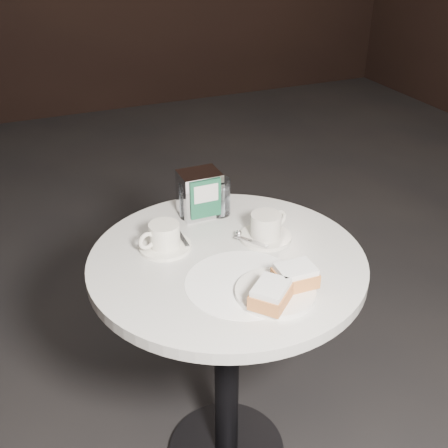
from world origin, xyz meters
TOP-DOWN VIEW (x-y plane):
  - cafe_table at (0.00, 0.00)m, footprint 0.70×0.70m
  - sugar_spill at (-0.01, -0.12)m, footprint 0.30×0.30m
  - beignet_plate at (0.04, -0.20)m, footprint 0.24×0.24m
  - coffee_cup_left at (-0.13, 0.10)m, footprint 0.16×0.16m
  - coffee_cup_right at (0.13, 0.04)m, footprint 0.18×0.18m
  - water_glass_left at (-0.01, 0.23)m, footprint 0.08×0.08m
  - water_glass_right at (0.07, 0.22)m, footprint 0.07×0.07m
  - napkin_dispenser at (0.02, 0.23)m, footprint 0.11×0.10m

SIDE VIEW (x-z plane):
  - cafe_table at x=0.00m, z-range 0.17..0.92m
  - sugar_spill at x=-0.01m, z-range 0.74..0.75m
  - beignet_plate at x=0.04m, z-range 0.74..0.80m
  - coffee_cup_left at x=-0.13m, z-range 0.74..0.81m
  - coffee_cup_right at x=0.13m, z-range 0.74..0.81m
  - water_glass_left at x=-0.01m, z-range 0.74..0.85m
  - water_glass_right at x=0.07m, z-range 0.74..0.85m
  - napkin_dispenser at x=0.02m, z-range 0.75..0.88m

